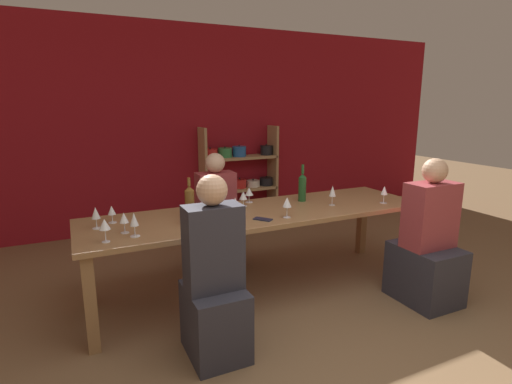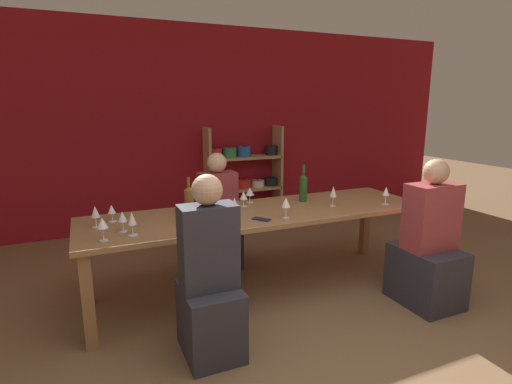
% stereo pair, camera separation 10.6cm
% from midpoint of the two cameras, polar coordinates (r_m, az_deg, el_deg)
% --- Properties ---
extents(wall_back_red, '(8.80, 0.06, 2.70)m').
position_cam_midpoint_polar(wall_back_red, '(5.55, -11.69, 8.97)').
color(wall_back_red, maroon).
rests_on(wall_back_red, ground_plane).
extents(shelf_unit, '(1.11, 0.30, 1.36)m').
position_cam_midpoint_polar(shelf_unit, '(5.72, -2.77, 1.28)').
color(shelf_unit, tan).
rests_on(shelf_unit, ground_plane).
extents(dining_table, '(3.05, 0.87, 0.75)m').
position_cam_midpoint_polar(dining_table, '(3.53, -0.16, -3.88)').
color(dining_table, olive).
rests_on(dining_table, ground_plane).
extents(mixing_bowl, '(0.26, 0.26, 0.12)m').
position_cam_midpoint_polar(mixing_bowl, '(3.18, -8.68, -3.26)').
color(mixing_bowl, '#B7BABC').
rests_on(mixing_bowl, dining_table).
extents(wine_bottle_green, '(0.08, 0.08, 0.36)m').
position_cam_midpoint_polar(wine_bottle_green, '(3.85, 5.85, 0.74)').
color(wine_bottle_green, '#1E4C23').
rests_on(wine_bottle_green, dining_table).
extents(wine_bottle_dark, '(0.08, 0.08, 0.33)m').
position_cam_midpoint_polar(wine_bottle_dark, '(3.38, -10.35, -1.22)').
color(wine_bottle_dark, brown).
rests_on(wine_bottle_dark, dining_table).
extents(wine_glass_empty_a, '(0.07, 0.07, 0.14)m').
position_cam_midpoint_polar(wine_glass_empty_a, '(3.36, -20.77, -2.55)').
color(wine_glass_empty_a, white).
rests_on(wine_glass_empty_a, dining_table).
extents(wine_glass_red_a, '(0.07, 0.07, 0.17)m').
position_cam_midpoint_polar(wine_glass_red_a, '(2.96, -18.01, -3.89)').
color(wine_glass_red_a, white).
rests_on(wine_glass_red_a, dining_table).
extents(wine_glass_empty_b, '(0.07, 0.07, 0.16)m').
position_cam_midpoint_polar(wine_glass_empty_b, '(3.93, 17.11, 0.12)').
color(wine_glass_empty_b, white).
rests_on(wine_glass_empty_b, dining_table).
extents(wine_glass_white_a, '(0.07, 0.07, 0.14)m').
position_cam_midpoint_polar(wine_glass_white_a, '(3.65, -2.67, -0.58)').
color(wine_glass_white_a, white).
rests_on(wine_glass_white_a, dining_table).
extents(wine_glass_empty_c, '(0.08, 0.08, 0.16)m').
position_cam_midpoint_polar(wine_glass_empty_c, '(2.91, -21.81, -4.38)').
color(wine_glass_empty_c, white).
rests_on(wine_glass_empty_c, dining_table).
extents(wine_glass_white_b, '(0.08, 0.08, 0.14)m').
position_cam_midpoint_polar(wine_glass_white_b, '(3.79, -1.79, -0.01)').
color(wine_glass_white_b, white).
rests_on(wine_glass_white_b, dining_table).
extents(wine_glass_white_c, '(0.07, 0.07, 0.17)m').
position_cam_midpoint_polar(wine_glass_white_c, '(3.28, 3.55, -1.58)').
color(wine_glass_white_c, white).
rests_on(wine_glass_white_c, dining_table).
extents(wine_glass_empty_d, '(0.07, 0.07, 0.15)m').
position_cam_midpoint_polar(wine_glass_empty_d, '(3.37, -3.90, -1.56)').
color(wine_glass_empty_d, white).
rests_on(wine_glass_empty_d, dining_table).
extents(wine_glass_white_d, '(0.07, 0.07, 0.15)m').
position_cam_midpoint_polar(wine_glass_white_d, '(3.06, -19.29, -3.61)').
color(wine_glass_white_d, white).
rests_on(wine_glass_white_d, dining_table).
extents(wine_glass_white_e, '(0.06, 0.06, 0.18)m').
position_cam_midpoint_polar(wine_glass_white_e, '(3.73, 10.09, 0.04)').
color(wine_glass_white_e, white).
rests_on(wine_glass_white_e, dining_table).
extents(wine_glass_red_b, '(0.07, 0.07, 0.17)m').
position_cam_midpoint_polar(wine_glass_red_b, '(3.25, -22.80, -2.90)').
color(wine_glass_red_b, white).
rests_on(wine_glass_red_b, dining_table).
extents(wine_glass_white_f, '(0.07, 0.07, 0.16)m').
position_cam_midpoint_polar(wine_glass_white_f, '(3.36, -8.13, -1.56)').
color(wine_glass_white_f, white).
rests_on(wine_glass_white_f, dining_table).
extents(cell_phone, '(0.15, 0.16, 0.01)m').
position_cam_midpoint_polar(cell_phone, '(3.24, 0.05, -3.91)').
color(cell_phone, '#1E2338').
rests_on(cell_phone, dining_table).
extents(person_near_a, '(0.37, 0.46, 1.24)m').
position_cam_midpoint_polar(person_near_a, '(2.73, -7.09, -13.85)').
color(person_near_a, '#2D2D38').
rests_on(person_near_a, ground_plane).
extents(person_far_a, '(0.38, 0.48, 1.19)m').
position_cam_midpoint_polar(person_far_a, '(4.17, -6.39, -4.74)').
color(person_far_a, '#2D2D38').
rests_on(person_far_a, ground_plane).
extents(person_near_b, '(0.43, 0.54, 1.24)m').
position_cam_midpoint_polar(person_near_b, '(3.69, 22.48, -7.78)').
color(person_near_b, '#2D2D38').
rests_on(person_near_b, ground_plane).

